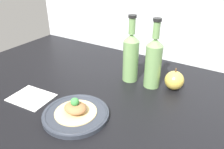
{
  "coord_description": "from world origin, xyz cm",
  "views": [
    {
      "loc": [
        36.04,
        -62.08,
        51.58
      ],
      "look_at": [
        -4.19,
        3.33,
        10.83
      ],
      "focal_mm": 35.0,
      "sensor_mm": 36.0,
      "label": 1
    }
  ],
  "objects_px": {
    "apple": "(174,80)",
    "plate": "(76,114)",
    "plated_food": "(75,109)",
    "cider_bottle_right": "(153,61)",
    "cider_bottle_left": "(131,56)"
  },
  "relations": [
    {
      "from": "apple",
      "to": "plate",
      "type": "bearing_deg",
      "value": -122.87
    },
    {
      "from": "plated_food",
      "to": "cider_bottle_right",
      "type": "height_order",
      "value": "cider_bottle_right"
    },
    {
      "from": "plated_food",
      "to": "apple",
      "type": "xyz_separation_m",
      "value": [
        0.25,
        0.38,
        0.01
      ]
    },
    {
      "from": "plated_food",
      "to": "apple",
      "type": "relative_size",
      "value": 1.55
    },
    {
      "from": "cider_bottle_right",
      "to": "apple",
      "type": "relative_size",
      "value": 3.08
    },
    {
      "from": "plate",
      "to": "plated_food",
      "type": "height_order",
      "value": "plated_food"
    },
    {
      "from": "cider_bottle_left",
      "to": "apple",
      "type": "xyz_separation_m",
      "value": [
        0.21,
        0.03,
        -0.08
      ]
    },
    {
      "from": "cider_bottle_right",
      "to": "apple",
      "type": "distance_m",
      "value": 0.13
    },
    {
      "from": "plated_food",
      "to": "cider_bottle_left",
      "type": "bearing_deg",
      "value": 83.48
    },
    {
      "from": "apple",
      "to": "plated_food",
      "type": "bearing_deg",
      "value": -122.87
    },
    {
      "from": "plated_food",
      "to": "cider_bottle_left",
      "type": "xyz_separation_m",
      "value": [
        0.04,
        0.35,
        0.09
      ]
    },
    {
      "from": "plated_food",
      "to": "apple",
      "type": "distance_m",
      "value": 0.45
    },
    {
      "from": "cider_bottle_left",
      "to": "apple",
      "type": "height_order",
      "value": "cider_bottle_left"
    },
    {
      "from": "plated_food",
      "to": "plate",
      "type": "bearing_deg",
      "value": 63.43
    },
    {
      "from": "plated_food",
      "to": "cider_bottle_left",
      "type": "distance_m",
      "value": 0.37
    }
  ]
}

